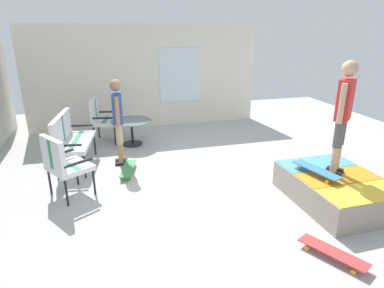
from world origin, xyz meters
TOP-DOWN VIEW (x-y plane):
  - ground_plane at (0.00, 0.00)m, footprint 12.00×12.00m
  - house_facade at (3.80, 0.49)m, footprint 0.23×6.00m
  - skate_ramp at (-1.13, -1.73)m, footprint 1.65×1.84m
  - patio_bench at (1.40, 2.31)m, footprint 1.32×0.73m
  - patio_chair_near_house at (2.76, 1.73)m, footprint 0.72×0.66m
  - patio_chair_by_wall at (0.12, 2.32)m, footprint 0.82×0.80m
  - patio_table at (2.35, 1.06)m, footprint 0.90×0.90m
  - person_watching at (1.30, 1.39)m, footprint 0.48×0.26m
  - person_skater at (-1.02, -1.70)m, footprint 0.36×0.38m
  - skateboard_by_bench at (0.78, 1.30)m, footprint 0.82×0.38m
  - skateboard_spare at (-2.27, -0.80)m, footprint 0.80×0.55m
  - skateboard_on_ramp at (-1.01, -1.39)m, footprint 0.82×0.39m

SIDE VIEW (x-z plane):
  - ground_plane at x=0.00m, z-range -0.10..0.00m
  - skateboard_by_bench at x=0.78m, z-range 0.03..0.14m
  - skateboard_spare at x=-2.27m, z-range 0.03..0.14m
  - skate_ramp at x=-1.13m, z-range 0.00..0.44m
  - patio_table at x=2.35m, z-range 0.12..0.69m
  - skateboard_on_ramp at x=-1.01m, z-range 0.47..0.57m
  - patio_chair_near_house at x=2.76m, z-range 0.10..1.12m
  - patio_chair_by_wall at x=0.12m, z-range 0.10..1.12m
  - patio_bench at x=1.40m, z-range 0.11..1.13m
  - person_watching at x=1.30m, z-range 0.13..1.79m
  - house_facade at x=3.80m, z-range 0.00..2.63m
  - person_skater at x=-1.02m, z-range 0.58..2.28m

